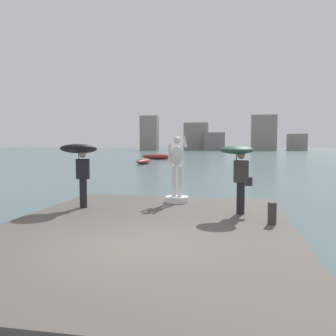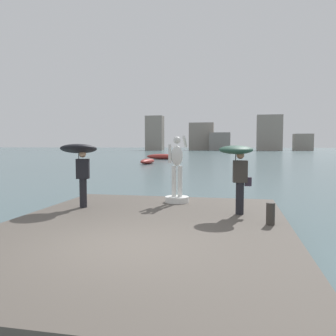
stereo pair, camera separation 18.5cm
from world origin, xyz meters
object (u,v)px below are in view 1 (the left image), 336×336
object	(u,v)px
boat_near	(158,157)
boat_mid	(143,161)
onlooker_right	(238,161)
mooring_bollard	(272,213)
statue_white_figure	(177,179)
onlooker_left	(80,156)

from	to	relation	value
boat_near	boat_mid	world-z (taller)	boat_near
onlooker_right	mooring_bollard	xyz separation A→B (m)	(0.78, -1.13, -1.20)
boat_mid	boat_near	bearing A→B (deg)	93.59
onlooker_right	boat_near	size ratio (longest dim) A/B	0.34
onlooker_right	statue_white_figure	bearing A→B (deg)	140.98
onlooker_left	onlooker_right	distance (m)	4.68
statue_white_figure	boat_near	distance (m)	41.99
onlooker_left	onlooker_right	xyz separation A→B (m)	(4.68, -0.11, -0.10)
mooring_bollard	boat_mid	size ratio (longest dim) A/B	0.13
statue_white_figure	onlooker_right	bearing A→B (deg)	-39.02
statue_white_figure	mooring_bollard	distance (m)	3.88
mooring_bollard	onlooker_left	bearing A→B (deg)	167.16
boat_near	statue_white_figure	bearing A→B (deg)	-77.29
onlooker_left	onlooker_right	size ratio (longest dim) A/B	1.04
onlooker_right	mooring_bollard	world-z (taller)	onlooker_right
statue_white_figure	boat_mid	xyz separation A→B (m)	(-8.45, 28.49, -0.86)
mooring_bollard	boat_mid	distance (m)	33.14
onlooker_right	boat_mid	xyz separation A→B (m)	(-10.40, 30.07, -1.56)
statue_white_figure	onlooker_left	bearing A→B (deg)	-151.91
onlooker_left	onlooker_right	world-z (taller)	onlooker_left
mooring_bollard	boat_near	bearing A→B (deg)	105.32
onlooker_right	boat_near	xyz separation A→B (m)	(-11.18, 42.53, -1.45)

